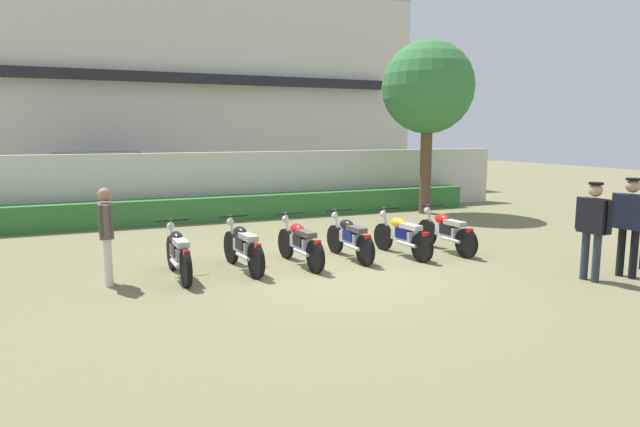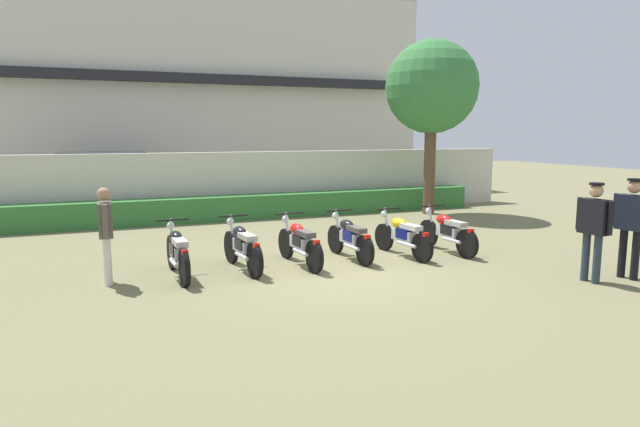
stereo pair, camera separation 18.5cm
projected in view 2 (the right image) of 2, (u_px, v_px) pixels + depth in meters
ground at (343, 272)px, 9.97m from camera, size 60.00×60.00×0.00m
building at (192, 91)px, 24.53m from camera, size 19.55×6.50×8.70m
compound_wall at (243, 184)px, 16.66m from camera, size 18.57×0.30×1.95m
hedge_row at (249, 207)px, 16.11m from camera, size 14.86×0.70×0.70m
parked_car at (109, 181)px, 18.08m from camera, size 4.54×2.15×1.89m
tree_near_inspector at (432, 88)px, 16.61m from camera, size 2.83×2.83×5.32m
motorcycle_in_row_0 at (177, 252)px, 9.57m from camera, size 0.60×1.90×0.98m
motorcycle_in_row_1 at (242, 246)px, 10.08m from camera, size 0.60×1.90×0.97m
motorcycle_in_row_2 at (299, 242)px, 10.45m from camera, size 0.60×1.92×0.96m
motorcycle_in_row_3 at (350, 237)px, 10.94m from camera, size 0.60×1.83×0.96m
motorcycle_in_row_4 at (403, 235)px, 11.22m from camera, size 0.60×1.87×0.95m
motorcycle_in_row_5 at (447, 231)px, 11.58m from camera, size 0.60×1.91×0.96m
inspector_person at (106, 228)px, 9.08m from camera, size 0.22×0.66×1.64m
officer_0 at (594, 224)px, 9.19m from camera, size 0.26×0.68×1.70m
officer_1 at (632, 219)px, 9.40m from camera, size 0.30×0.69×1.76m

